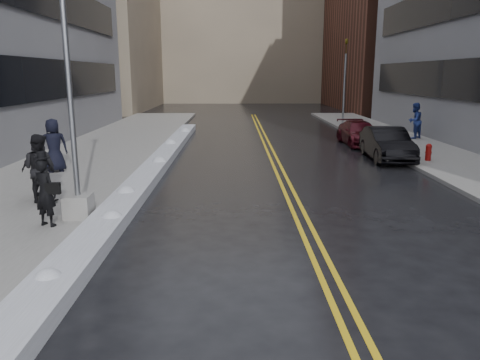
{
  "coord_description": "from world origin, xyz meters",
  "views": [
    {
      "loc": [
        0.72,
        -9.61,
        3.77
      ],
      "look_at": [
        0.84,
        1.25,
        1.3
      ],
      "focal_mm": 35.0,
      "sensor_mm": 36.0,
      "label": 1
    }
  ],
  "objects_px": {
    "pedestrian_d": "(38,170)",
    "pedestrian_fedora": "(45,193)",
    "pedestrian_b": "(40,168)",
    "pedestrian_east": "(415,121)",
    "car_black": "(387,144)",
    "car_maroon": "(359,133)",
    "traffic_signal": "(345,79)",
    "lamppost": "(72,125)",
    "fire_hydrant": "(429,151)",
    "pedestrian_c": "(54,145)"
  },
  "relations": [
    {
      "from": "pedestrian_d",
      "to": "pedestrian_fedora",
      "type": "bearing_deg",
      "value": 114.96
    },
    {
      "from": "pedestrian_b",
      "to": "pedestrian_d",
      "type": "distance_m",
      "value": 0.67
    },
    {
      "from": "pedestrian_east",
      "to": "car_black",
      "type": "relative_size",
      "value": 0.46
    },
    {
      "from": "pedestrian_b",
      "to": "car_maroon",
      "type": "xyz_separation_m",
      "value": [
        12.35,
        12.1,
        -0.51
      ]
    },
    {
      "from": "traffic_signal",
      "to": "pedestrian_east",
      "type": "bearing_deg",
      "value": -70.36
    },
    {
      "from": "pedestrian_fedora",
      "to": "pedestrian_east",
      "type": "distance_m",
      "value": 21.58
    },
    {
      "from": "car_black",
      "to": "car_maroon",
      "type": "xyz_separation_m",
      "value": [
        0.0,
        4.69,
        -0.1
      ]
    },
    {
      "from": "lamppost",
      "to": "pedestrian_fedora",
      "type": "distance_m",
      "value": 1.77
    },
    {
      "from": "fire_hydrant",
      "to": "pedestrian_east",
      "type": "relative_size",
      "value": 0.36
    },
    {
      "from": "pedestrian_fedora",
      "to": "pedestrian_east",
      "type": "relative_size",
      "value": 0.82
    },
    {
      "from": "pedestrian_c",
      "to": "pedestrian_d",
      "type": "relative_size",
      "value": 1.24
    },
    {
      "from": "car_maroon",
      "to": "car_black",
      "type": "bearing_deg",
      "value": -91.1
    },
    {
      "from": "pedestrian_d",
      "to": "car_black",
      "type": "relative_size",
      "value": 0.37
    },
    {
      "from": "pedestrian_fedora",
      "to": "pedestrian_d",
      "type": "distance_m",
      "value": 3.06
    },
    {
      "from": "pedestrian_c",
      "to": "pedestrian_d",
      "type": "bearing_deg",
      "value": 74.43
    },
    {
      "from": "traffic_signal",
      "to": "car_black",
      "type": "relative_size",
      "value": 1.35
    },
    {
      "from": "traffic_signal",
      "to": "car_maroon",
      "type": "xyz_separation_m",
      "value": [
        -1.0,
        -8.36,
        -2.77
      ]
    },
    {
      "from": "car_maroon",
      "to": "pedestrian_east",
      "type": "bearing_deg",
      "value": 20.18
    },
    {
      "from": "pedestrian_b",
      "to": "pedestrian_d",
      "type": "relative_size",
      "value": 1.21
    },
    {
      "from": "traffic_signal",
      "to": "pedestrian_d",
      "type": "xyz_separation_m",
      "value": [
        -13.65,
        -19.89,
        -2.44
      ]
    },
    {
      "from": "lamppost",
      "to": "fire_hydrant",
      "type": "xyz_separation_m",
      "value": [
        12.3,
        8.0,
        -1.98
      ]
    },
    {
      "from": "lamppost",
      "to": "pedestrian_b",
      "type": "bearing_deg",
      "value": 135.34
    },
    {
      "from": "pedestrian_c",
      "to": "pedestrian_b",
      "type": "bearing_deg",
      "value": 76.45
    },
    {
      "from": "pedestrian_d",
      "to": "lamppost",
      "type": "bearing_deg",
      "value": 131.12
    },
    {
      "from": "fire_hydrant",
      "to": "pedestrian_b",
      "type": "distance_m",
      "value": 15.3
    },
    {
      "from": "pedestrian_fedora",
      "to": "pedestrian_east",
      "type": "xyz_separation_m",
      "value": [
        14.85,
        15.66,
        0.18
      ]
    },
    {
      "from": "pedestrian_fedora",
      "to": "car_black",
      "type": "xyz_separation_m",
      "value": [
        11.35,
        9.61,
        -0.25
      ]
    },
    {
      "from": "pedestrian_c",
      "to": "pedestrian_east",
      "type": "height_order",
      "value": "pedestrian_east"
    },
    {
      "from": "pedestrian_c",
      "to": "car_black",
      "type": "distance_m",
      "value": 13.92
    },
    {
      "from": "traffic_signal",
      "to": "pedestrian_b",
      "type": "distance_m",
      "value": 24.54
    },
    {
      "from": "traffic_signal",
      "to": "car_black",
      "type": "height_order",
      "value": "traffic_signal"
    },
    {
      "from": "traffic_signal",
      "to": "pedestrian_c",
      "type": "xyz_separation_m",
      "value": [
        -14.56,
        -16.18,
        -2.25
      ]
    },
    {
      "from": "car_black",
      "to": "pedestrian_c",
      "type": "bearing_deg",
      "value": -164.47
    },
    {
      "from": "traffic_signal",
      "to": "pedestrian_fedora",
      "type": "height_order",
      "value": "traffic_signal"
    },
    {
      "from": "pedestrian_b",
      "to": "car_black",
      "type": "relative_size",
      "value": 0.45
    },
    {
      "from": "car_maroon",
      "to": "pedestrian_b",
      "type": "bearing_deg",
      "value": -136.68
    },
    {
      "from": "car_black",
      "to": "car_maroon",
      "type": "distance_m",
      "value": 4.69
    },
    {
      "from": "pedestrian_fedora",
      "to": "pedestrian_east",
      "type": "bearing_deg",
      "value": -111.24
    },
    {
      "from": "lamppost",
      "to": "car_black",
      "type": "xyz_separation_m",
      "value": [
        10.8,
        8.95,
        -1.8
      ]
    },
    {
      "from": "car_black",
      "to": "car_maroon",
      "type": "relative_size",
      "value": 1.02
    },
    {
      "from": "pedestrian_fedora",
      "to": "pedestrian_b",
      "type": "height_order",
      "value": "pedestrian_b"
    },
    {
      "from": "fire_hydrant",
      "to": "pedestrian_fedora",
      "type": "distance_m",
      "value": 15.5
    },
    {
      "from": "traffic_signal",
      "to": "pedestrian_east",
      "type": "relative_size",
      "value": 2.96
    },
    {
      "from": "fire_hydrant",
      "to": "pedestrian_c",
      "type": "distance_m",
      "value": 15.23
    },
    {
      "from": "lamppost",
      "to": "car_maroon",
      "type": "relative_size",
      "value": 1.76
    },
    {
      "from": "traffic_signal",
      "to": "pedestrian_d",
      "type": "relative_size",
      "value": 3.69
    },
    {
      "from": "pedestrian_d",
      "to": "car_maroon",
      "type": "xyz_separation_m",
      "value": [
        12.65,
        11.53,
        -0.33
      ]
    },
    {
      "from": "pedestrian_east",
      "to": "pedestrian_fedora",
      "type": "bearing_deg",
      "value": 10.76
    },
    {
      "from": "fire_hydrant",
      "to": "pedestrian_c",
      "type": "height_order",
      "value": "pedestrian_c"
    },
    {
      "from": "pedestrian_c",
      "to": "fire_hydrant",
      "type": "bearing_deg",
      "value": 158.93
    }
  ]
}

